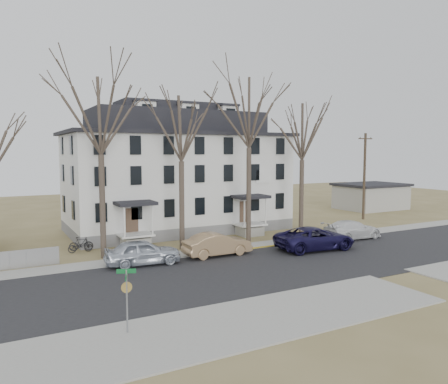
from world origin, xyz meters
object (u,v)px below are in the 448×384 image
boarding_house (178,174)px  tree_center (249,107)px  tree_mid_left (181,123)px  car_white (352,230)px  utility_pole_far (364,175)px  car_navy (315,239)px  car_tan (217,245)px  street_sign (127,291)px  car_silver (143,253)px  bicycle_left (80,247)px  bicycle_right (81,244)px  tree_mid_right (303,127)px  tree_far_left (100,110)px

boarding_house → tree_center: size_ratio=1.41×
tree_mid_left → car_white: tree_mid_left is taller
tree_mid_left → tree_center: (6.00, 0.00, 1.48)m
utility_pole_far → car_navy: (-14.71, -9.34, -4.04)m
car_tan → street_sign: 13.97m
car_silver → car_navy: bearing=-93.4°
car_white → street_sign: bearing=113.6°
street_sign → bicycle_left: bearing=107.0°
car_navy → bicycle_right: bearing=68.7°
car_silver → bicycle_right: car_silver is taller
tree_mid_left → car_silver: bearing=-141.9°
utility_pole_far → bicycle_left: (-30.67, -1.84, -4.44)m
tree_mid_right → bicycle_left: bearing=172.8°
tree_mid_right → tree_center: bearing=180.0°
car_navy → street_sign: 18.94m
boarding_house → street_sign: 24.67m
tree_far_left → tree_mid_left: (6.00, 0.00, -0.74)m
car_tan → street_sign: bearing=136.6°
boarding_house → street_sign: bearing=-117.1°
car_tan → bicycle_right: car_tan is taller
utility_pole_far → bicycle_left: size_ratio=5.39×
tree_far_left → car_navy: (14.79, -5.14, -9.48)m
tree_mid_right → car_navy: 10.49m
tree_mid_right → car_silver: 18.26m
car_navy → tree_center: bearing=34.0°
car_silver → car_navy: size_ratio=0.80×
tree_mid_right → boarding_house: bearing=136.2°
bicycle_left → street_sign: (-0.97, -15.93, 1.34)m
tree_mid_right → utility_pole_far: (12.00, 4.20, -4.70)m
car_navy → utility_pole_far: bearing=-52.1°
utility_pole_far → bicycle_left: 31.05m
street_sign → car_silver: bearing=89.4°
tree_center → utility_pole_far: size_ratio=1.55×
boarding_house → bicycle_left: boarding_house is taller
tree_far_left → tree_mid_right: (17.50, 0.00, -0.74)m
tree_far_left → car_silver: bearing=-60.9°
boarding_house → bicycle_left: size_ratio=11.79×
tree_mid_right → car_tan: (-10.17, -3.34, -8.78)m
tree_mid_left → street_sign: 17.64m
bicycle_right → car_navy: bearing=-106.8°
car_tan → bicycle_right: (-8.35, 6.21, -0.29)m
tree_mid_right → car_silver: tree_mid_right is taller
tree_mid_right → car_navy: bearing=-117.8°
car_white → car_silver: bearing=88.8°
boarding_house → tree_center: tree_center is taller
car_silver → tree_far_left: bearing=33.9°
boarding_house → car_silver: boarding_house is taller
car_silver → car_white: bearing=-85.7°
boarding_house → tree_mid_right: size_ratio=1.63×
tree_center → utility_pole_far: tree_center is taller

